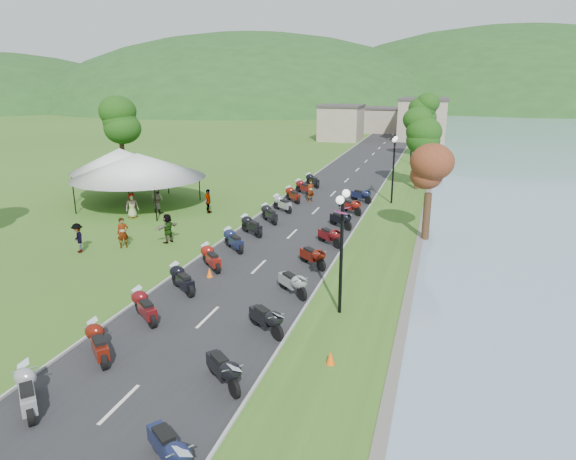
% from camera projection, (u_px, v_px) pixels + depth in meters
% --- Properties ---
extents(road, '(7.00, 120.00, 0.02)m').
position_uv_depth(road, '(333.00, 194.00, 42.68)').
color(road, '#28282A').
rests_on(road, ground).
extents(hills_backdrop, '(360.00, 120.00, 76.00)m').
position_uv_depth(hills_backdrop, '(424.00, 104.00, 189.34)').
color(hills_backdrop, '#285621').
rests_on(hills_backdrop, ground).
extents(far_building, '(18.00, 16.00, 5.00)m').
position_uv_depth(far_building, '(380.00, 121.00, 83.78)').
color(far_building, gray).
rests_on(far_building, ground).
extents(moto_row_left, '(2.60, 47.65, 1.10)m').
position_uv_depth(moto_row_left, '(196.00, 269.00, 24.44)').
color(moto_row_left, '#331411').
rests_on(moto_row_left, ground).
extents(moto_row_right, '(2.60, 35.60, 1.10)m').
position_uv_depth(moto_row_right, '(304.00, 269.00, 24.44)').
color(moto_row_right, '#331411').
rests_on(moto_row_right, ground).
extents(vendor_tent_main, '(6.50, 6.50, 4.00)m').
position_uv_depth(vendor_tent_main, '(139.00, 180.00, 37.92)').
color(vendor_tent_main, silver).
rests_on(vendor_tent_main, ground).
extents(vendor_tent_side, '(5.19, 5.19, 4.00)m').
position_uv_depth(vendor_tent_side, '(121.00, 174.00, 40.56)').
color(vendor_tent_side, silver).
rests_on(vendor_tent_side, ground).
extents(tree_lakeside, '(2.30, 2.30, 6.38)m').
position_uv_depth(tree_lakeside, '(429.00, 187.00, 29.84)').
color(tree_lakeside, '#205413').
rests_on(tree_lakeside, ground).
extents(pedestrian_a, '(0.78, 0.78, 1.74)m').
position_uv_depth(pedestrian_a, '(124.00, 248.00, 29.20)').
color(pedestrian_a, slate).
rests_on(pedestrian_a, ground).
extents(pedestrian_b, '(1.06, 0.75, 1.96)m').
position_uv_depth(pedestrian_b, '(158.00, 213.00, 36.70)').
color(pedestrian_b, slate).
rests_on(pedestrian_b, ground).
extents(pedestrian_c, '(1.09, 1.04, 1.66)m').
position_uv_depth(pedestrian_c, '(80.00, 252.00, 28.42)').
color(pedestrian_c, slate).
rests_on(pedestrian_c, ground).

